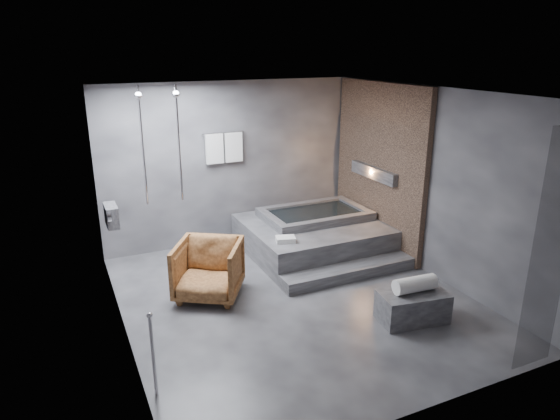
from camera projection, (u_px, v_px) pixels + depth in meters
name	position (u px, v px, depth m)	size (l,w,h in m)	color
room	(314.00, 171.00, 6.73)	(5.00, 5.04, 2.82)	#2D2D30
tub_deck	(312.00, 236.00, 8.50)	(2.20, 2.00, 0.50)	#323235
tub_step	(349.00, 272.00, 7.53)	(2.20, 0.36, 0.18)	#323235
concrete_bench	(412.00, 306.00, 6.33)	(0.85, 0.47, 0.38)	#313133
driftwood_chair	(208.00, 270.00, 6.88)	(0.86, 0.88, 0.80)	#4C2A13
rolled_towel	(415.00, 284.00, 6.27)	(0.20, 0.20, 0.56)	white
deck_towel	(286.00, 239.00, 7.59)	(0.29, 0.21, 0.08)	silver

